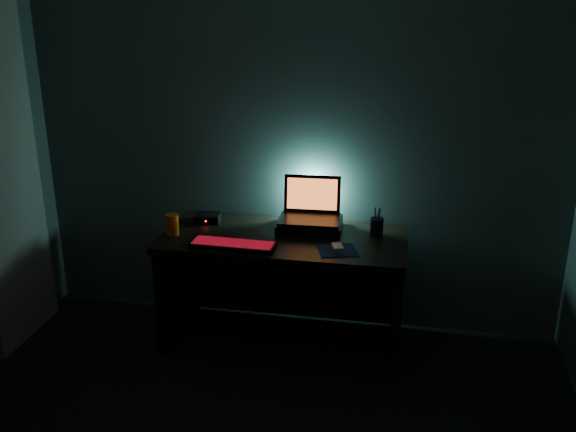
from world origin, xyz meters
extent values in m
cube|color=#424B47|center=(0.00, 2.00, 1.25)|extent=(3.50, 0.00, 2.50)
cube|color=black|center=(0.00, 1.62, 0.73)|extent=(1.50, 0.70, 0.04)
cube|color=black|center=(-0.71, 1.62, 0.35)|extent=(0.06, 0.64, 0.71)
cube|color=black|center=(0.71, 1.62, 0.35)|extent=(0.06, 0.64, 0.71)
cube|color=black|center=(0.00, 1.95, 0.35)|extent=(1.38, 0.02, 0.65)
cube|color=beige|center=(-1.71, 1.42, 1.15)|extent=(0.06, 0.65, 2.30)
cube|color=black|center=(0.14, 1.76, 0.78)|extent=(0.41, 0.32, 0.06)
cube|color=black|center=(0.14, 1.76, 0.82)|extent=(0.39, 0.28, 0.02)
cube|color=black|center=(0.13, 1.89, 0.95)|extent=(0.36, 0.06, 0.24)
cube|color=#E05817|center=(0.13, 1.88, 0.95)|extent=(0.32, 0.04, 0.20)
cube|color=black|center=(-0.26, 1.39, 0.76)|extent=(0.51, 0.17, 0.03)
cube|color=red|center=(-0.26, 1.39, 0.78)|extent=(0.48, 0.15, 0.00)
cube|color=#0B234E|center=(0.35, 1.45, 0.75)|extent=(0.27, 0.26, 0.00)
cube|color=#A09EA4|center=(0.35, 1.45, 0.77)|extent=(0.08, 0.11, 0.03)
cylinder|color=black|center=(0.56, 1.73, 0.81)|extent=(0.10, 0.10, 0.11)
cylinder|color=orange|center=(-0.68, 1.51, 0.82)|extent=(0.09, 0.09, 0.13)
cube|color=black|center=(-0.54, 1.78, 0.78)|extent=(0.17, 0.15, 0.05)
sphere|color=#FF0C07|center=(-0.53, 1.71, 0.78)|extent=(0.01, 0.01, 0.01)
camera|label=1|loc=(0.71, -1.98, 2.21)|focal=40.00mm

